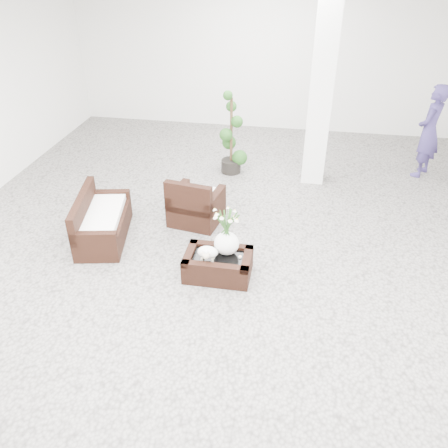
% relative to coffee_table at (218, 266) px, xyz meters
% --- Properties ---
extents(ground, '(11.00, 11.00, 0.00)m').
position_rel_coffee_table_xyz_m(ground, '(0.02, 0.44, -0.16)').
color(ground, gray).
rests_on(ground, ground).
extents(column, '(0.40, 0.40, 3.50)m').
position_rel_coffee_table_xyz_m(column, '(1.22, 3.24, 1.59)').
color(column, white).
rests_on(column, ground).
extents(coffee_table, '(0.90, 0.60, 0.31)m').
position_rel_coffee_table_xyz_m(coffee_table, '(0.00, 0.00, 0.00)').
color(coffee_table, black).
rests_on(coffee_table, ground).
extents(sheep_figurine, '(0.28, 0.23, 0.21)m').
position_rel_coffee_table_xyz_m(sheep_figurine, '(-0.12, -0.10, 0.26)').
color(sheep_figurine, white).
rests_on(sheep_figurine, coffee_table).
extents(planter_narcissus, '(0.44, 0.44, 0.80)m').
position_rel_coffee_table_xyz_m(planter_narcissus, '(0.10, 0.10, 0.56)').
color(planter_narcissus, white).
rests_on(planter_narcissus, coffee_table).
extents(tealight, '(0.04, 0.04, 0.03)m').
position_rel_coffee_table_xyz_m(tealight, '(0.30, 0.02, 0.17)').
color(tealight, white).
rests_on(tealight, coffee_table).
extents(armchair, '(0.87, 0.85, 0.81)m').
position_rel_coffee_table_xyz_m(armchair, '(-0.61, 1.36, 0.25)').
color(armchair, black).
rests_on(armchair, ground).
extents(loveseat, '(0.92, 1.47, 0.73)m').
position_rel_coffee_table_xyz_m(loveseat, '(-1.90, 0.62, 0.21)').
color(loveseat, black).
rests_on(loveseat, ground).
extents(topiary, '(0.42, 0.42, 1.59)m').
position_rel_coffee_table_xyz_m(topiary, '(-0.36, 3.29, 0.64)').
color(topiary, '#1C4315').
rests_on(topiary, ground).
extents(shopper, '(0.68, 0.77, 1.76)m').
position_rel_coffee_table_xyz_m(shopper, '(3.30, 3.84, 0.73)').
color(shopper, navy).
rests_on(shopper, ground).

